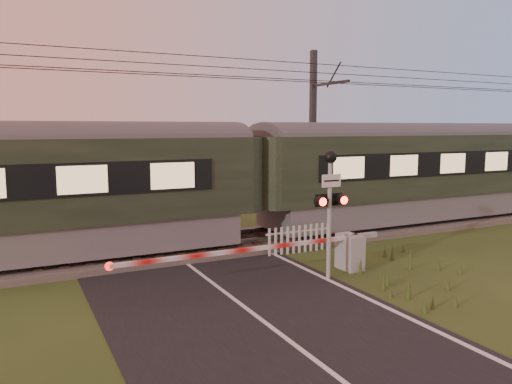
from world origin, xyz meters
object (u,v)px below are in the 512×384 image
boom_gate (336,251)px  crossing_signal (330,192)px  picket_fence (299,239)px  train (249,180)px  catenary_mast (314,134)px

boom_gate → crossing_signal: crossing_signal is taller
boom_gate → picket_fence: (0.17, 2.20, -0.12)m
crossing_signal → picket_fence: 3.33m
crossing_signal → train: bearing=91.1°
catenary_mast → boom_gate: bearing=-117.7°
crossing_signal → picket_fence: bearing=74.3°
crossing_signal → boom_gate: bearing=38.9°
crossing_signal → catenary_mast: bearing=60.1°
crossing_signal → catenary_mast: 7.94m
boom_gate → catenary_mast: size_ratio=1.07×
boom_gate → crossing_signal: (-0.58, -0.47, 1.73)m
train → picket_fence: size_ratio=17.22×
boom_gate → crossing_signal: 1.88m
boom_gate → picket_fence: boom_gate is taller
crossing_signal → catenary_mast: (3.90, 6.79, 1.33)m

